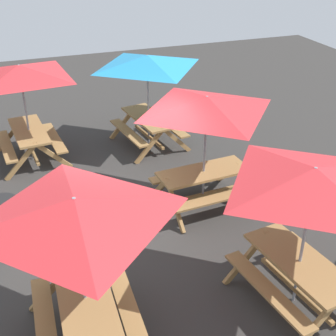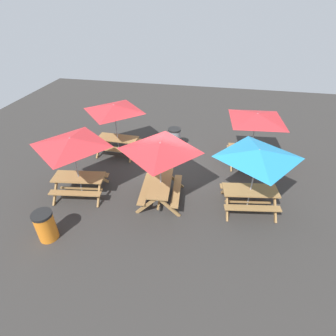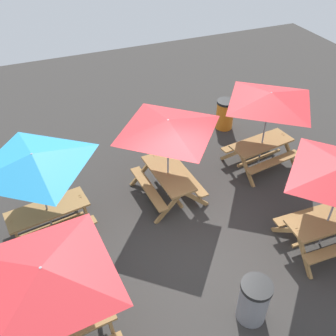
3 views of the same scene
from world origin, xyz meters
name	(u,v)px [view 1 (image 1 of 3)]	position (x,y,z in m)	size (l,w,h in m)	color
ground_plane	(123,214)	(0.00, 0.00, 0.00)	(24.00, 24.00, 0.00)	#33302D
picnic_table_0	(76,220)	(2.81, -1.23, 1.99)	(2.07, 2.07, 2.34)	olive
picnic_table_1	(312,188)	(3.15, 1.83, 1.99)	(2.25, 2.25, 2.34)	olive
picnic_table_2	(206,112)	(0.21, 1.61, 1.99)	(2.15, 2.15, 2.34)	olive
picnic_table_3	(21,79)	(-2.99, -1.42, 1.99)	(2.82, 2.82, 2.34)	olive
picnic_table_4	(147,68)	(-2.79, 1.44, 1.99)	(2.27, 2.27, 2.34)	olive
trash_bin_gray	(5,226)	(0.39, -2.16, 0.49)	(0.59, 0.59, 0.98)	gray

